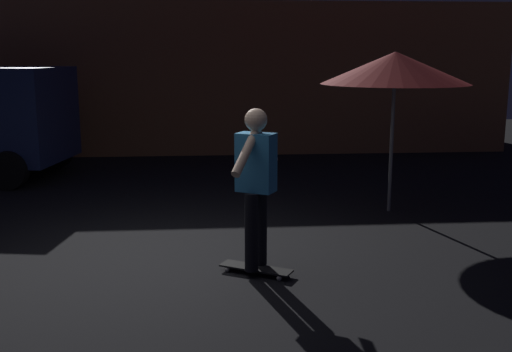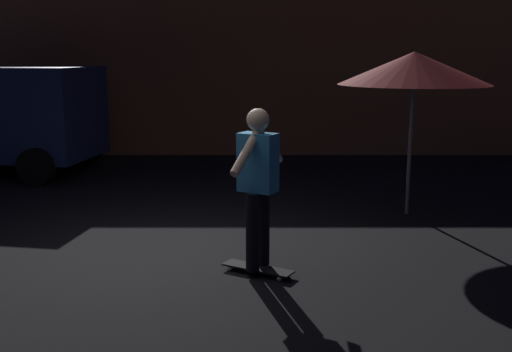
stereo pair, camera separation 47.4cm
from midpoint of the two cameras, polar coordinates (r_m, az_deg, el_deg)
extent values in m
plane|color=black|center=(6.84, -6.76, -8.07)|extent=(28.00, 28.00, 0.00)
cube|color=#C67A47|center=(15.66, -0.35, 9.38)|extent=(13.56, 4.09, 3.41)
cylinder|color=black|center=(11.15, -19.01, 0.79)|extent=(0.69, 0.33, 0.66)
cylinder|color=black|center=(12.90, -14.89, 2.42)|extent=(0.69, 0.33, 0.66)
cylinder|color=slate|center=(8.88, 15.63, 3.43)|extent=(0.05, 0.05, 2.20)
cone|color=#A52626|center=(8.81, 15.98, 9.72)|extent=(2.10, 2.10, 0.45)
cube|color=black|center=(6.44, 2.13, -8.67)|extent=(0.78, 0.56, 0.02)
sphere|color=silver|center=(6.40, 4.90, -9.16)|extent=(0.05, 0.05, 0.05)
sphere|color=silver|center=(6.26, 4.24, -9.65)|extent=(0.05, 0.05, 0.05)
sphere|color=silver|center=(6.66, 0.15, -8.30)|extent=(0.05, 0.05, 0.05)
sphere|color=silver|center=(6.52, -0.59, -8.74)|extent=(0.05, 0.05, 0.05)
cylinder|color=black|center=(6.40, 2.61, -4.85)|extent=(0.14, 0.14, 0.82)
cylinder|color=black|center=(6.22, 1.69, -5.35)|extent=(0.14, 0.14, 0.82)
cube|color=#338CCC|center=(6.15, 2.21, 1.26)|extent=(0.44, 0.38, 0.60)
sphere|color=beige|center=(6.08, 2.24, 5.30)|extent=(0.23, 0.23, 0.23)
cylinder|color=beige|center=(6.31, 3.14, 2.91)|extent=(0.35, 0.52, 0.46)
cylinder|color=beige|center=(5.93, 1.24, 2.36)|extent=(0.35, 0.52, 0.46)
camera|label=1|loc=(0.24, -87.80, 0.45)|focal=42.55mm
camera|label=2|loc=(0.24, 92.20, -0.45)|focal=42.55mm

